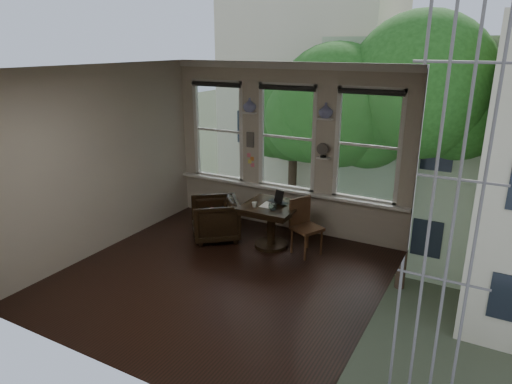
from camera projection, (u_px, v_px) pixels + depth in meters
The scene contains 25 objects.
ground at pixel (221, 276), 6.77m from camera, with size 4.50×4.50×0.00m, color black.
ceiling at pixel (216, 67), 5.84m from camera, with size 4.50×4.50×0.00m, color silver.
wall_back at pixel (288, 148), 8.18m from camera, with size 4.50×4.50×0.00m, color #B9AE9E.
wall_front at pixel (92, 237), 4.43m from camera, with size 4.50×4.50×0.00m, color #B9AE9E.
wall_left at pixel (102, 160), 7.33m from camera, with size 4.50×4.50×0.00m, color #B9AE9E.
wall_right at pixel (382, 206), 5.28m from camera, with size 4.50×4.50×0.00m, color #B9AE9E.
window_left at pixel (220, 130), 8.78m from camera, with size 1.10×0.12×1.90m, color white, non-canonical shape.
window_center at pixel (288, 137), 8.12m from camera, with size 1.10×0.12×1.90m, color white, non-canonical shape.
window_right at pixel (368, 146), 7.46m from camera, with size 1.10×0.12×1.90m, color white, non-canonical shape.
shelf_left at pixel (250, 113), 8.24m from camera, with size 0.26×0.16×0.03m, color white.
shelf_right at pixel (325, 119), 7.58m from camera, with size 0.26×0.16×0.03m, color white.
intercom at pixel (250, 140), 8.42m from camera, with size 0.14×0.06×0.28m, color #59544F.
sticky_notes at pixel (251, 158), 8.53m from camera, with size 0.16×0.01×0.24m, color pink, non-canonical shape.
desk_fan at pixel (323, 152), 7.74m from camera, with size 0.20×0.20×0.24m, color #59544F, non-canonical shape.
vase_left at pixel (250, 105), 8.20m from camera, with size 0.24×0.24×0.25m, color white.
vase_right at pixel (326, 110), 7.54m from camera, with size 0.24×0.24×0.25m, color white.
table at pixel (271, 226), 7.66m from camera, with size 0.90×0.90×0.75m, color black, non-canonical shape.
armchair_left at pixel (215, 219), 7.97m from camera, with size 0.78×0.81×0.73m, color black.
cushion_red at pixel (215, 215), 7.95m from camera, with size 0.45×0.45×0.06m, color maroon.
side_chair_right at pixel (307, 228), 7.35m from camera, with size 0.42×0.42×0.92m, color #452218, non-canonical shape.
laptop at pixel (276, 203), 7.57m from camera, with size 0.36×0.23×0.03m, color black.
mug at pixel (255, 205), 7.42m from camera, with size 0.09×0.09×0.09m, color white.
drinking_glass at pixel (273, 207), 7.28m from camera, with size 0.14×0.14×0.11m, color white.
tablet at pixel (279, 197), 7.58m from camera, with size 0.16×0.02×0.22m, color black.
papers at pixel (268, 205), 7.53m from camera, with size 0.22×0.30×0.00m, color silver.
Camera 1 is at (3.36, -5.06, 3.29)m, focal length 32.00 mm.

